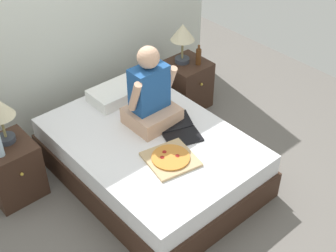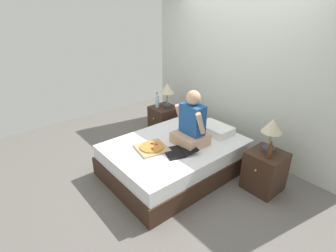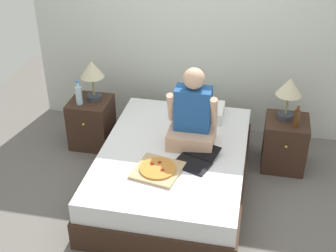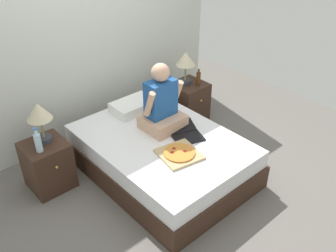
# 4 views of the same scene
# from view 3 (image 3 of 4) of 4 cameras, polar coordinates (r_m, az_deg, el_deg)

# --- Properties ---
(ground_plane) EXTENTS (5.77, 5.77, 0.00)m
(ground_plane) POSITION_cam_3_polar(r_m,az_deg,el_deg) (4.74, 0.61, -7.71)
(ground_plane) COLOR #66605B
(wall_back) EXTENTS (3.77, 0.12, 2.50)m
(wall_back) POSITION_cam_3_polar(r_m,az_deg,el_deg) (5.29, 3.55, 12.12)
(wall_back) COLOR silver
(wall_back) RESTS_ON ground
(bed) EXTENTS (1.40, 1.95, 0.48)m
(bed) POSITION_cam_3_polar(r_m,az_deg,el_deg) (4.60, 0.62, -5.43)
(bed) COLOR #382319
(bed) RESTS_ON ground
(nightstand_left) EXTENTS (0.44, 0.47, 0.55)m
(nightstand_left) POSITION_cam_3_polar(r_m,az_deg,el_deg) (5.35, -9.28, 0.47)
(nightstand_left) COLOR #382319
(nightstand_left) RESTS_ON ground
(lamp_on_left_nightstand) EXTENTS (0.26, 0.26, 0.45)m
(lamp_on_left_nightstand) POSITION_cam_3_polar(r_m,az_deg,el_deg) (5.10, -9.24, 6.53)
(lamp_on_left_nightstand) COLOR #333842
(lamp_on_left_nightstand) RESTS_ON nightstand_left
(water_bottle) EXTENTS (0.07, 0.07, 0.28)m
(water_bottle) POSITION_cam_3_polar(r_m,az_deg,el_deg) (5.12, -10.83, 3.78)
(water_bottle) COLOR silver
(water_bottle) RESTS_ON nightstand_left
(nightstand_right) EXTENTS (0.44, 0.47, 0.55)m
(nightstand_right) POSITION_cam_3_polar(r_m,az_deg,el_deg) (5.07, 14.01, -2.05)
(nightstand_right) COLOR #382319
(nightstand_right) RESTS_ON ground
(lamp_on_right_nightstand) EXTENTS (0.26, 0.26, 0.45)m
(lamp_on_right_nightstand) POSITION_cam_3_polar(r_m,az_deg,el_deg) (4.81, 14.56, 4.32)
(lamp_on_right_nightstand) COLOR #333842
(lamp_on_right_nightstand) RESTS_ON nightstand_right
(beer_bottle) EXTENTS (0.06, 0.06, 0.23)m
(beer_bottle) POSITION_cam_3_polar(r_m,az_deg,el_deg) (4.80, 15.41, 0.94)
(beer_bottle) COLOR #512D14
(beer_bottle) RESTS_ON nightstand_right
(pillow) EXTENTS (0.52, 0.34, 0.12)m
(pillow) POSITION_cam_3_polar(r_m,az_deg,el_deg) (4.99, 3.79, 1.86)
(pillow) COLOR white
(pillow) RESTS_ON bed
(person_seated) EXTENTS (0.47, 0.40, 0.78)m
(person_seated) POSITION_cam_3_polar(r_m,az_deg,el_deg) (4.42, 3.00, 1.12)
(person_seated) COLOR tan
(person_seated) RESTS_ON bed
(laptop) EXTENTS (0.44, 0.50, 0.07)m
(laptop) POSITION_cam_3_polar(r_m,az_deg,el_deg) (4.29, 3.33, -4.13)
(laptop) COLOR black
(laptop) RESTS_ON bed
(pizza_box) EXTENTS (0.47, 0.47, 0.05)m
(pizza_box) POSITION_cam_3_polar(r_m,az_deg,el_deg) (4.17, -1.27, -5.34)
(pizza_box) COLOR tan
(pizza_box) RESTS_ON bed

